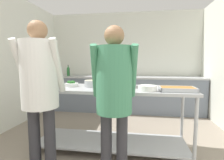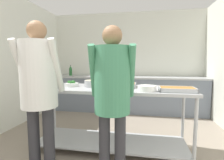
{
  "view_description": "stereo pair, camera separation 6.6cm",
  "coord_description": "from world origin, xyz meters",
  "px_view_note": "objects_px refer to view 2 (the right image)",
  "views": [
    {
      "loc": [
        0.43,
        -0.71,
        1.31
      ],
      "look_at": [
        0.03,
        1.88,
        1.04
      ],
      "focal_mm": 28.0,
      "sensor_mm": 36.0,
      "label": 1
    },
    {
      "loc": [
        0.49,
        -0.69,
        1.31
      ],
      "look_at": [
        0.03,
        1.88,
        1.04
      ],
      "focal_mm": 28.0,
      "sensor_mm": 36.0,
      "label": 2
    }
  ],
  "objects_px": {
    "serving_tray_roast": "(121,85)",
    "guest_serving_left": "(112,88)",
    "sauce_pan": "(92,83)",
    "serving_tray_greens": "(177,90)",
    "serving_tray_vegetables": "(47,86)",
    "broccoli_bowl": "(72,84)",
    "water_bottle": "(71,71)",
    "plate_stack": "(147,88)",
    "guest_serving_right": "(39,83)"
  },
  "relations": [
    {
      "from": "guest_serving_left",
      "to": "water_bottle",
      "type": "xyz_separation_m",
      "value": [
        -1.67,
        2.76,
        0.03
      ]
    },
    {
      "from": "serving_tray_greens",
      "to": "serving_tray_vegetables",
      "type": "bearing_deg",
      "value": 178.76
    },
    {
      "from": "broccoli_bowl",
      "to": "plate_stack",
      "type": "relative_size",
      "value": 0.79
    },
    {
      "from": "plate_stack",
      "to": "serving_tray_roast",
      "type": "bearing_deg",
      "value": 139.08
    },
    {
      "from": "serving_tray_greens",
      "to": "sauce_pan",
      "type": "bearing_deg",
      "value": 170.12
    },
    {
      "from": "serving_tray_greens",
      "to": "guest_serving_left",
      "type": "relative_size",
      "value": 0.26
    },
    {
      "from": "serving_tray_vegetables",
      "to": "guest_serving_left",
      "type": "xyz_separation_m",
      "value": [
        1.06,
        -0.52,
        0.07
      ]
    },
    {
      "from": "plate_stack",
      "to": "water_bottle",
      "type": "xyz_separation_m",
      "value": [
        -2.04,
        2.31,
        0.09
      ]
    },
    {
      "from": "sauce_pan",
      "to": "water_bottle",
      "type": "xyz_separation_m",
      "value": [
        -1.24,
        2.08,
        0.07
      ]
    },
    {
      "from": "serving_tray_greens",
      "to": "water_bottle",
      "type": "distance_m",
      "value": 3.33
    },
    {
      "from": "serving_tray_vegetables",
      "to": "plate_stack",
      "type": "bearing_deg",
      "value": -2.78
    },
    {
      "from": "sauce_pan",
      "to": "guest_serving_right",
      "type": "relative_size",
      "value": 0.21
    },
    {
      "from": "guest_serving_right",
      "to": "broccoli_bowl",
      "type": "bearing_deg",
      "value": 83.62
    },
    {
      "from": "serving_tray_vegetables",
      "to": "guest_serving_right",
      "type": "distance_m",
      "value": 0.62
    },
    {
      "from": "water_bottle",
      "to": "serving_tray_greens",
      "type": "bearing_deg",
      "value": -43.39
    },
    {
      "from": "serving_tray_greens",
      "to": "guest_serving_right",
      "type": "distance_m",
      "value": 1.66
    },
    {
      "from": "serving_tray_roast",
      "to": "guest_serving_left",
      "type": "distance_m",
      "value": 0.77
    },
    {
      "from": "plate_stack",
      "to": "guest_serving_right",
      "type": "relative_size",
      "value": 0.14
    },
    {
      "from": "sauce_pan",
      "to": "plate_stack",
      "type": "xyz_separation_m",
      "value": [
        0.8,
        -0.24,
        -0.02
      ]
    },
    {
      "from": "sauce_pan",
      "to": "guest_serving_left",
      "type": "bearing_deg",
      "value": -57.92
    },
    {
      "from": "serving_tray_vegetables",
      "to": "broccoli_bowl",
      "type": "distance_m",
      "value": 0.35
    },
    {
      "from": "serving_tray_greens",
      "to": "water_bottle",
      "type": "relative_size",
      "value": 1.49
    },
    {
      "from": "plate_stack",
      "to": "water_bottle",
      "type": "relative_size",
      "value": 0.82
    },
    {
      "from": "sauce_pan",
      "to": "serving_tray_roast",
      "type": "height_order",
      "value": "sauce_pan"
    },
    {
      "from": "guest_serving_left",
      "to": "water_bottle",
      "type": "height_order",
      "value": "guest_serving_left"
    },
    {
      "from": "serving_tray_greens",
      "to": "guest_serving_left",
      "type": "distance_m",
      "value": 0.89
    },
    {
      "from": "plate_stack",
      "to": "serving_tray_greens",
      "type": "bearing_deg",
      "value": 4.64
    },
    {
      "from": "serving_tray_vegetables",
      "to": "plate_stack",
      "type": "distance_m",
      "value": 1.43
    },
    {
      "from": "broccoli_bowl",
      "to": "serving_tray_roast",
      "type": "distance_m",
      "value": 0.75
    },
    {
      "from": "water_bottle",
      "to": "guest_serving_right",
      "type": "bearing_deg",
      "value": -73.24
    },
    {
      "from": "broccoli_bowl",
      "to": "guest_serving_left",
      "type": "height_order",
      "value": "guest_serving_left"
    },
    {
      "from": "serving_tray_vegetables",
      "to": "broccoli_bowl",
      "type": "xyz_separation_m",
      "value": [
        0.32,
        0.16,
        0.01
      ]
    },
    {
      "from": "sauce_pan",
      "to": "guest_serving_left",
      "type": "relative_size",
      "value": 0.21
    },
    {
      "from": "sauce_pan",
      "to": "guest_serving_right",
      "type": "xyz_separation_m",
      "value": [
        -0.4,
        -0.73,
        0.09
      ]
    },
    {
      "from": "sauce_pan",
      "to": "water_bottle",
      "type": "bearing_deg",
      "value": 120.83
    },
    {
      "from": "serving_tray_roast",
      "to": "serving_tray_greens",
      "type": "bearing_deg",
      "value": -21.32
    },
    {
      "from": "sauce_pan",
      "to": "guest_serving_left",
      "type": "height_order",
      "value": "guest_serving_left"
    },
    {
      "from": "serving_tray_vegetables",
      "to": "broccoli_bowl",
      "type": "relative_size",
      "value": 1.97
    },
    {
      "from": "serving_tray_vegetables",
      "to": "guest_serving_right",
      "type": "bearing_deg",
      "value": -67.43
    },
    {
      "from": "serving_tray_roast",
      "to": "guest_serving_left",
      "type": "relative_size",
      "value": 0.26
    },
    {
      "from": "sauce_pan",
      "to": "serving_tray_roast",
      "type": "distance_m",
      "value": 0.44
    },
    {
      "from": "broccoli_bowl",
      "to": "guest_serving_left",
      "type": "bearing_deg",
      "value": -42.33
    },
    {
      "from": "sauce_pan",
      "to": "serving_tray_greens",
      "type": "relative_size",
      "value": 0.82
    },
    {
      "from": "broccoli_bowl",
      "to": "serving_tray_roast",
      "type": "height_order",
      "value": "broccoli_bowl"
    },
    {
      "from": "guest_serving_right",
      "to": "water_bottle",
      "type": "height_order",
      "value": "guest_serving_right"
    },
    {
      "from": "broccoli_bowl",
      "to": "guest_serving_left",
      "type": "relative_size",
      "value": 0.11
    },
    {
      "from": "serving_tray_vegetables",
      "to": "sauce_pan",
      "type": "xyz_separation_m",
      "value": [
        0.63,
        0.17,
        0.03
      ]
    },
    {
      "from": "serving_tray_roast",
      "to": "plate_stack",
      "type": "bearing_deg",
      "value": -40.92
    },
    {
      "from": "serving_tray_vegetables",
      "to": "sauce_pan",
      "type": "bearing_deg",
      "value": 14.74
    },
    {
      "from": "broccoli_bowl",
      "to": "water_bottle",
      "type": "relative_size",
      "value": 0.65
    }
  ]
}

